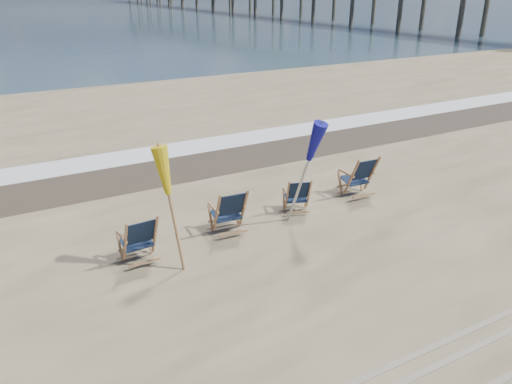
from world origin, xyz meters
TOP-DOWN VIEW (x-y plane):
  - surf_foam at (0.00, 8.30)m, footprint 200.00×1.40m
  - wet_sand_strip at (0.00, 6.80)m, footprint 200.00×2.60m
  - beach_chair_0 at (-2.20, 2.07)m, footprint 0.68×0.75m
  - beach_chair_1 at (-0.24, 2.28)m, footprint 0.73×0.81m
  - beach_chair_2 at (1.47, 2.41)m, footprint 0.75×0.79m
  - beach_chair_3 at (3.39, 2.52)m, footprint 0.73×0.81m
  - umbrella_yellow at (-1.97, 1.67)m, footprint 0.30×0.30m
  - umbrella_blue at (0.98, 1.98)m, footprint 0.30×0.30m

SIDE VIEW (x-z plane):
  - wet_sand_strip at x=0.00m, z-range 0.00..0.00m
  - surf_foam at x=0.00m, z-range 0.00..0.01m
  - beach_chair_2 at x=1.47m, z-range 0.00..0.88m
  - beach_chair_0 at x=-2.20m, z-range 0.00..1.00m
  - beach_chair_1 at x=-0.24m, z-range 0.00..1.05m
  - beach_chair_3 at x=3.39m, z-range 0.00..1.08m
  - umbrella_yellow at x=-1.97m, z-range 0.61..2.90m
  - umbrella_blue at x=0.98m, z-range 0.68..3.13m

